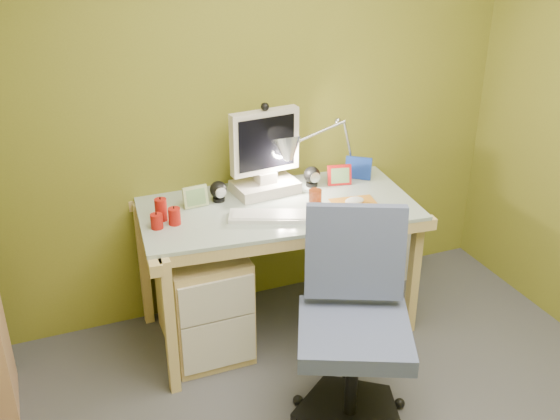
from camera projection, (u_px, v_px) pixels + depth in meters
name	position (u px, v px, depth m)	size (l,w,h in m)	color
wall_back	(239.00, 106.00, 3.52)	(3.20, 0.01, 2.40)	olive
slope_ceiling	(47.00, 70.00, 1.56)	(1.10, 3.20, 1.10)	white
desk	(277.00, 268.00, 3.59)	(1.43, 0.71, 0.76)	tan
monitor	(265.00, 149.00, 3.47)	(0.36, 0.21, 0.49)	beige
speaker_left	(218.00, 191.00, 3.44)	(0.09, 0.09, 0.11)	black
speaker_right	(312.00, 176.00, 3.62)	(0.09, 0.09, 0.11)	black
keyboard	(273.00, 216.00, 3.27)	(0.44, 0.14, 0.02)	silver
mousepad	(354.00, 203.00, 3.43)	(0.23, 0.16, 0.01)	#BA711D
mouse	(355.00, 201.00, 3.42)	(0.11, 0.07, 0.04)	white
amber_tumbler	(315.00, 198.00, 3.40)	(0.07, 0.07, 0.09)	maroon
candle_cluster	(163.00, 213.00, 3.21)	(0.15, 0.13, 0.11)	#A9150E
photo_frame_red	(339.00, 175.00, 3.64)	(0.13, 0.02, 0.11)	red
photo_frame_blue	(358.00, 168.00, 3.72)	(0.15, 0.02, 0.13)	navy
photo_frame_green	(195.00, 197.00, 3.38)	(0.13, 0.02, 0.11)	#B0C587
desk_lamp	(341.00, 135.00, 3.61)	(0.50, 0.22, 0.54)	#B0B0B5
task_chair	(355.00, 330.00, 2.87)	(0.56, 0.56, 1.01)	#475174
radiator	(387.00, 252.00, 4.15)	(0.37, 0.15, 0.37)	silver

